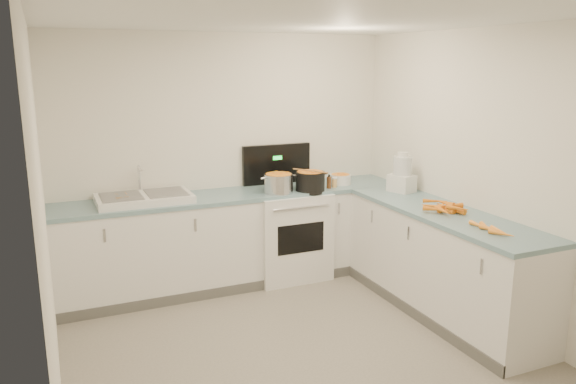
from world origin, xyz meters
name	(u,v)px	position (x,y,z in m)	size (l,w,h in m)	color
floor	(310,359)	(0.00, 0.00, 0.00)	(3.50, 4.00, 0.00)	gray
ceiling	(313,17)	(0.00, 0.00, 2.50)	(3.50, 4.00, 0.00)	white
wall_back	(226,158)	(0.00, 2.00, 1.25)	(3.50, 2.50, 0.00)	white
wall_front	(534,311)	(0.00, -2.00, 1.25)	(3.50, 2.50, 0.00)	white
wall_left	(44,229)	(-1.75, 0.00, 1.25)	(4.00, 2.50, 0.00)	white
wall_right	(500,180)	(1.75, 0.00, 1.25)	(4.00, 2.50, 0.00)	white
counter_back	(237,238)	(0.00, 1.70, 0.47)	(3.50, 0.62, 0.94)	white
counter_right	(442,262)	(1.45, 0.30, 0.47)	(0.62, 2.20, 0.94)	white
stove	(287,232)	(0.55, 1.69, 0.47)	(0.76, 0.65, 1.36)	white
sink	(144,198)	(-0.90, 1.70, 0.98)	(0.86, 0.52, 0.31)	white
steel_pot	(279,184)	(0.39, 1.54, 1.03)	(0.29, 0.29, 0.21)	silver
black_pot	(310,182)	(0.73, 1.52, 1.03)	(0.30, 0.30, 0.21)	black
wooden_spoon	(310,171)	(0.73, 1.52, 1.14)	(0.02, 0.02, 0.41)	#AD7A47
mixing_bowl	(340,179)	(1.16, 1.66, 0.99)	(0.23, 0.23, 0.10)	white
extract_bottle	(329,183)	(0.95, 1.52, 1.00)	(0.05, 0.05, 0.12)	#593319
spice_jar	(334,183)	(1.02, 1.55, 0.98)	(0.05, 0.05, 0.09)	#E5B266
food_processor	(402,175)	(1.54, 1.10, 1.11)	(0.26, 0.29, 0.40)	white
carrot_pile	(447,208)	(1.46, 0.29, 0.97)	(0.40, 0.47, 0.08)	orange
peeled_carrots	(491,229)	(1.38, -0.33, 0.96)	(0.13, 0.43, 0.04)	orange
peelings	(122,196)	(-1.10, 1.69, 1.02)	(0.13, 0.25, 0.01)	tan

